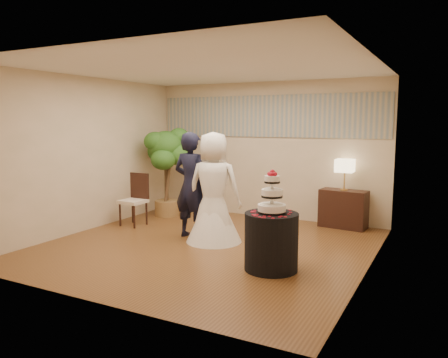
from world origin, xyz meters
The scene contains 15 objects.
floor centered at (0.00, 0.00, 0.00)m, with size 5.00×5.00×0.00m, color brown.
ceiling centered at (0.00, 0.00, 2.80)m, with size 5.00×5.00×0.00m, color white.
wall_back centered at (0.00, 2.50, 1.40)m, with size 5.00×0.06×2.80m, color beige.
wall_front centered at (0.00, -2.50, 1.40)m, with size 5.00×0.06×2.80m, color beige.
wall_left centered at (-2.50, 0.00, 1.40)m, with size 0.06×5.00×2.80m, color beige.
wall_right centered at (2.50, 0.00, 1.40)m, with size 0.06×5.00×2.80m, color beige.
mural_border centered at (0.00, 2.48, 2.10)m, with size 4.90×0.02×0.85m, color gray.
groom centered at (-0.51, 0.35, 0.91)m, with size 0.67×0.44×1.82m, color black.
bride centered at (-0.03, 0.29, 0.91)m, with size 0.93×0.93×1.83m, color white.
cake_table centered at (1.33, -0.58, 0.39)m, with size 0.72×0.72×0.78m, color black.
wedding_cake centered at (1.33, -0.58, 1.08)m, with size 0.38×0.38×0.59m, color white, non-canonical shape.
console centered at (1.66, 2.27, 0.36)m, with size 0.86×0.38×0.72m, color black.
table_lamp centered at (1.66, 2.27, 1.01)m, with size 0.32×0.32×0.58m, color #D3BB8B, non-canonical shape.
ficus_tree centered at (-1.90, 1.59, 0.95)m, with size 0.91×0.91×1.90m, color #2D601E, non-canonical shape.
side_chair centered at (-1.96, 0.56, 0.50)m, with size 0.46×0.48×1.00m, color black, non-canonical shape.
Camera 1 is at (3.42, -5.93, 1.99)m, focal length 35.00 mm.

